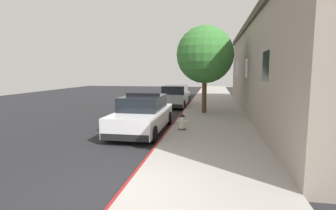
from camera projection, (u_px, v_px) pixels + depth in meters
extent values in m
cube|color=#232326|center=(114.00, 116.00, 16.10)|extent=(33.27, 60.00, 0.20)
cube|color=#9E9991|center=(213.00, 116.00, 15.06)|extent=(3.67, 60.00, 0.14)
cube|color=maroon|center=(181.00, 115.00, 15.38)|extent=(0.08, 60.00, 0.14)
cube|color=gray|center=(310.00, 73.00, 14.76)|extent=(6.97, 21.17, 5.09)
cube|color=#473D33|center=(314.00, 23.00, 14.41)|extent=(7.21, 21.41, 0.36)
cube|color=black|center=(266.00, 66.00, 9.52)|extent=(0.06, 1.30, 1.10)
cube|color=black|center=(247.00, 68.00, 15.31)|extent=(0.06, 1.30, 1.10)
cube|color=black|center=(238.00, 69.00, 21.10)|extent=(0.06, 1.30, 1.10)
cube|color=white|center=(143.00, 118.00, 11.47)|extent=(1.84, 4.80, 0.76)
cube|color=black|center=(143.00, 103.00, 11.53)|extent=(1.64, 2.50, 0.60)
cube|color=black|center=(125.00, 137.00, 9.22)|extent=(1.76, 0.16, 0.24)
cube|color=black|center=(155.00, 115.00, 13.79)|extent=(1.76, 0.16, 0.24)
cylinder|color=black|center=(135.00, 117.00, 13.31)|extent=(0.22, 0.64, 0.64)
cylinder|color=black|center=(169.00, 118.00, 13.02)|extent=(0.22, 0.64, 0.64)
cylinder|color=black|center=(109.00, 132.00, 9.99)|extent=(0.22, 0.64, 0.64)
cylinder|color=black|center=(153.00, 134.00, 9.70)|extent=(0.22, 0.64, 0.64)
cube|color=black|center=(143.00, 94.00, 11.44)|extent=(1.48, 0.20, 0.12)
cube|color=red|center=(135.00, 94.00, 11.50)|extent=(0.44, 0.18, 0.11)
cube|color=#1E33E0|center=(151.00, 95.00, 11.38)|extent=(0.44, 0.18, 0.11)
cube|color=#B2B5BA|center=(175.00, 99.00, 19.85)|extent=(1.84, 4.80, 0.76)
cube|color=black|center=(175.00, 89.00, 19.91)|extent=(1.64, 2.50, 0.60)
cube|color=black|center=(170.00, 106.00, 17.59)|extent=(1.76, 0.16, 0.24)
cube|color=black|center=(179.00, 99.00, 22.17)|extent=(1.76, 0.16, 0.24)
cylinder|color=black|center=(168.00, 99.00, 21.69)|extent=(0.22, 0.64, 0.64)
cylinder|color=black|center=(188.00, 100.00, 21.40)|extent=(0.22, 0.64, 0.64)
cylinder|color=black|center=(159.00, 104.00, 18.37)|extent=(0.22, 0.64, 0.64)
cylinder|color=black|center=(184.00, 105.00, 18.07)|extent=(0.22, 0.64, 0.64)
cylinder|color=#4C4C51|center=(182.00, 129.00, 11.28)|extent=(0.32, 0.32, 0.06)
cylinder|color=silver|center=(182.00, 122.00, 11.25)|extent=(0.24, 0.24, 0.50)
cone|color=black|center=(182.00, 115.00, 11.21)|extent=(0.28, 0.28, 0.14)
cylinder|color=#4C4C51|center=(182.00, 113.00, 11.19)|extent=(0.05, 0.05, 0.06)
cylinder|color=silver|center=(178.00, 121.00, 11.27)|extent=(0.10, 0.10, 0.10)
cylinder|color=silver|center=(186.00, 121.00, 11.21)|extent=(0.10, 0.10, 0.10)
cylinder|color=silver|center=(182.00, 123.00, 11.07)|extent=(0.13, 0.12, 0.13)
cylinder|color=brown|center=(204.00, 94.00, 15.86)|extent=(0.28, 0.28, 2.28)
sphere|color=#387A33|center=(205.00, 55.00, 15.56)|extent=(3.38, 3.38, 3.38)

